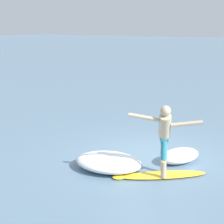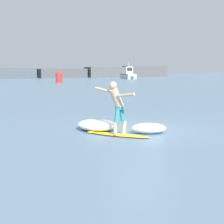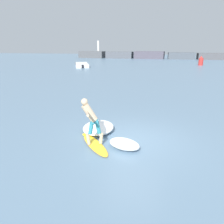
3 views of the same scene
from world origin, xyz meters
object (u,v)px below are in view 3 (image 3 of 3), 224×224
small_boat_offshore (82,65)px  channel_marker_buoy (201,61)px  surfboard (95,144)px  surfer (90,117)px

small_boat_offshore → channel_marker_buoy: size_ratio=4.59×
surfboard → small_boat_offshore: 35.17m
small_boat_offshore → channel_marker_buoy: 23.66m
surfer → channel_marker_buoy: surfer is taller
surfer → channel_marker_buoy: bearing=78.6°
surfboard → surfer: bearing=-137.0°
surfer → channel_marker_buoy: (8.17, 40.61, -0.33)m
channel_marker_buoy → small_boat_offshore: bearing=-159.5°
surfer → small_boat_offshore: surfer is taller
surfboard → surfer: (-0.10, -0.09, 1.11)m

